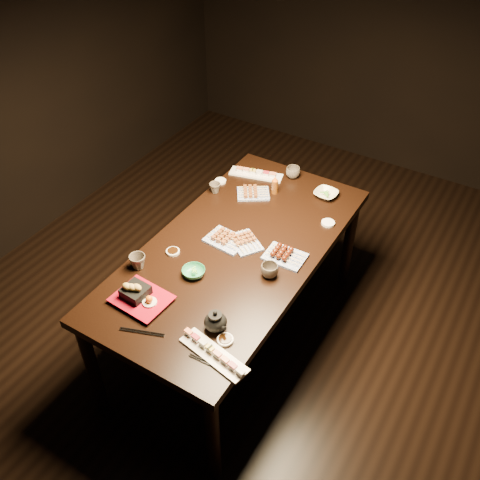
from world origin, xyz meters
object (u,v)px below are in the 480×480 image
teacup_far_right (293,172)px  dining_table (236,294)px  tempura_tray (141,294)px  condiment_bottle (275,185)px  edamame_bowl_cream (326,194)px  edamame_bowl_green (194,272)px  yakitori_plate_left (253,191)px  teapot (215,320)px  yakitori_plate_center (226,238)px  sushi_platter_near (214,353)px  teacup_far_left (215,188)px  yakitori_plate_right (245,240)px  teacup_mid_right (269,270)px  teacup_near_left (138,262)px  sushi_platter_far (256,173)px

teacup_far_right → dining_table: bearing=-86.6°
tempura_tray → condiment_bottle: size_ratio=2.20×
edamame_bowl_cream → edamame_bowl_green: bearing=-106.7°
dining_table → edamame_bowl_cream: size_ratio=12.58×
yakitori_plate_left → condiment_bottle: size_ratio=1.60×
teapot → dining_table: bearing=129.5°
dining_table → yakitori_plate_center: (-0.07, 0.02, 0.40)m
dining_table → sushi_platter_near: bearing=-70.1°
edamame_bowl_green → teacup_far_left: bearing=114.8°
yakitori_plate_center → edamame_bowl_green: (-0.00, -0.32, -0.01)m
yakitori_plate_right → tempura_tray: bearing=-74.7°
teacup_far_left → teapot: teapot is taller
edamame_bowl_green → teapot: 0.39m
yakitori_plate_center → sushi_platter_near: bearing=-56.8°
tempura_tray → teacup_mid_right: tempura_tray is taller
yakitori_plate_center → teacup_far_right: size_ratio=2.41×
edamame_bowl_cream → teacup_mid_right: size_ratio=1.52×
teacup_near_left → teapot: (0.59, -0.13, 0.01)m
teacup_near_left → teacup_mid_right: 0.70m
teapot → teacup_mid_right: bearing=101.2°
yakitori_plate_center → teacup_near_left: bearing=-119.4°
yakitori_plate_left → teacup_mid_right: bearing=-86.5°
sushi_platter_far → teacup_far_right: 0.24m
yakitori_plate_center → teacup_far_left: teacup_far_left is taller
sushi_platter_near → sushi_platter_far: bearing=123.7°
tempura_tray → teapot: bearing=10.3°
sushi_platter_far → condiment_bottle: (0.20, -0.11, 0.04)m
teacup_far_left → teacup_far_right: (0.34, 0.41, 0.00)m
dining_table → teapot: bearing=-71.8°
teacup_mid_right → teacup_far_right: bearing=109.6°
sushi_platter_near → edamame_bowl_cream: (-0.08, 1.40, -0.00)m
tempura_tray → teacup_mid_right: size_ratio=2.94×
tempura_tray → yakitori_plate_right: bearing=75.2°
dining_table → teacup_near_left: size_ratio=20.34×
sushi_platter_far → edamame_bowl_cream: bearing=168.3°
yakitori_plate_center → teacup_far_right: teacup_far_right is taller
teapot → condiment_bottle: size_ratio=1.05×
edamame_bowl_cream → condiment_bottle: bearing=-155.4°
edamame_bowl_green → tempura_tray: tempura_tray is taller
edamame_bowl_cream → teacup_near_left: (-0.59, -1.12, 0.02)m
yakitori_plate_right → teacup_near_left: size_ratio=2.25×
sushi_platter_near → edamame_bowl_cream: 1.40m
teacup_mid_right → teapot: size_ratio=0.71×
yakitori_plate_right → teacup_mid_right: (0.24, -0.15, 0.01)m
teapot → edamame_bowl_green: bearing=157.9°
teacup_mid_right → condiment_bottle: 0.75m
tempura_tray → teacup_mid_right: (0.46, 0.49, -0.01)m
dining_table → tempura_tray: size_ratio=6.51×
sushi_platter_near → yakitori_plate_right: 0.79m
dining_table → teapot: size_ratio=13.69×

